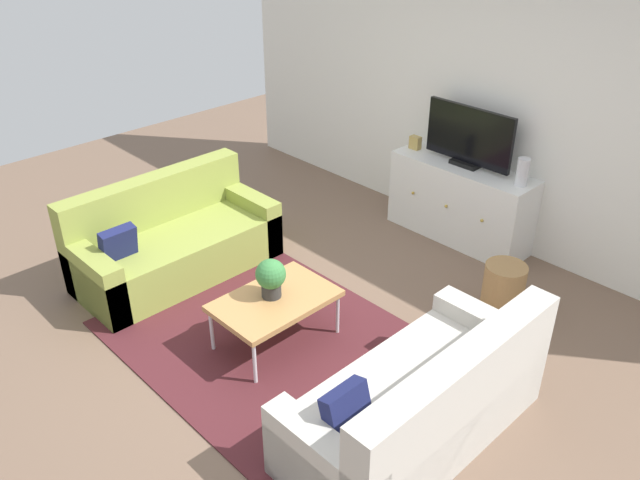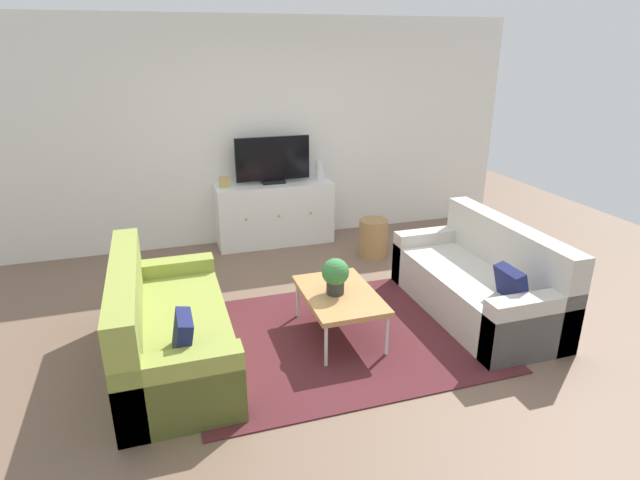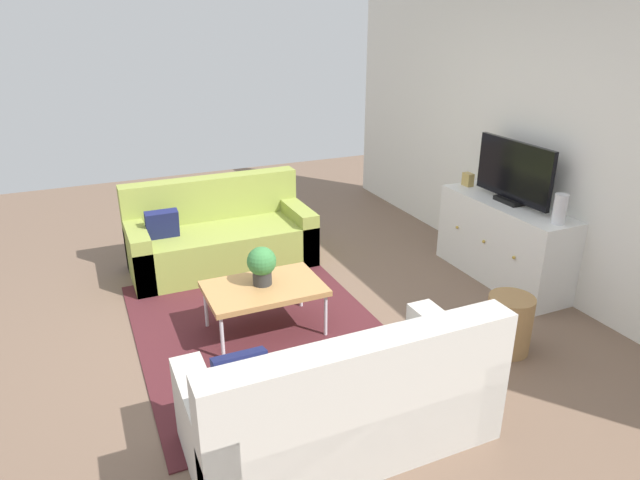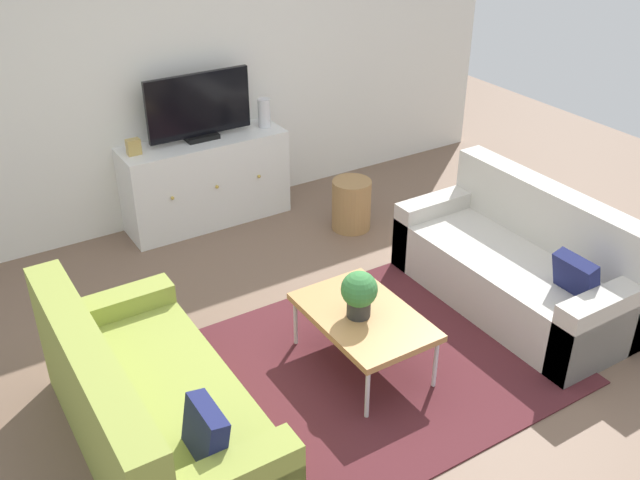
{
  "view_description": "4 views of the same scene",
  "coord_description": "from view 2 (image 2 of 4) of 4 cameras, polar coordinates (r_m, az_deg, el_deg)",
  "views": [
    {
      "loc": [
        3.12,
        -2.63,
        3.2
      ],
      "look_at": [
        0.0,
        0.38,
        0.71
      ],
      "focal_mm": 36.21,
      "sensor_mm": 36.0,
      "label": 1
    },
    {
      "loc": [
        -1.35,
        -3.84,
        2.38
      ],
      "look_at": [
        0.0,
        0.38,
        0.71
      ],
      "focal_mm": 29.35,
      "sensor_mm": 36.0,
      "label": 2
    },
    {
      "loc": [
        3.79,
        -1.3,
        2.4
      ],
      "look_at": [
        0.0,
        0.38,
        0.71
      ],
      "focal_mm": 31.48,
      "sensor_mm": 36.0,
      "label": 3
    },
    {
      "loc": [
        -2.17,
        -3.09,
        3.05
      ],
      "look_at": [
        0.0,
        0.38,
        0.71
      ],
      "focal_mm": 40.24,
      "sensor_mm": 36.0,
      "label": 4
    }
  ],
  "objects": [
    {
      "name": "area_rug",
      "position": [
        4.59,
        2.04,
        -10.52
      ],
      "size": [
        2.5,
        1.9,
        0.01
      ],
      "primitive_type": "cube",
      "color": "#4C1E23",
      "rests_on": "ground_plane"
    },
    {
      "name": "wicker_basket",
      "position": [
        6.21,
        5.82,
        0.23
      ],
      "size": [
        0.34,
        0.34,
        0.45
      ],
      "primitive_type": "cylinder",
      "color": "#9E7547",
      "rests_on": "ground_plane"
    },
    {
      "name": "ground_plane",
      "position": [
        4.72,
        1.42,
        -9.68
      ],
      "size": [
        10.0,
        10.0,
        0.0
      ],
      "primitive_type": "plane",
      "color": "brown"
    },
    {
      "name": "potted_plant",
      "position": [
        4.35,
        1.69,
        -3.78
      ],
      "size": [
        0.23,
        0.23,
        0.31
      ],
      "color": "#2D2D2D",
      "rests_on": "coffee_table"
    },
    {
      "name": "mantel_clock",
      "position": [
        6.35,
        -10.37,
        6.24
      ],
      "size": [
        0.11,
        0.07,
        0.13
      ],
      "primitive_type": "cube",
      "color": "tan",
      "rests_on": "tv_console"
    },
    {
      "name": "couch_right_side",
      "position": [
        5.11,
        17.3,
        -4.59
      ],
      "size": [
        0.83,
        1.79,
        0.86
      ],
      "color": "beige",
      "rests_on": "ground_plane"
    },
    {
      "name": "tv_console",
      "position": [
        6.57,
        -4.96,
        2.9
      ],
      "size": [
        1.43,
        0.47,
        0.77
      ],
      "color": "white",
      "rests_on": "ground_plane"
    },
    {
      "name": "flat_screen_tv",
      "position": [
        6.42,
        -5.18,
        8.64
      ],
      "size": [
        0.91,
        0.16,
        0.57
      ],
      "color": "black",
      "rests_on": "tv_console"
    },
    {
      "name": "couch_left_side",
      "position": [
        4.29,
        -16.79,
        -9.62
      ],
      "size": [
        0.83,
        1.79,
        0.86
      ],
      "color": "olive",
      "rests_on": "ground_plane"
    },
    {
      "name": "wall_back",
      "position": [
        6.61,
        -5.84,
        11.57
      ],
      "size": [
        6.4,
        0.12,
        2.7
      ],
      "primitive_type": "cube",
      "color": "silver",
      "rests_on": "ground_plane"
    },
    {
      "name": "coffee_table",
      "position": [
        4.45,
        2.15,
        -6.12
      ],
      "size": [
        0.6,
        0.91,
        0.41
      ],
      "color": "#B7844C",
      "rests_on": "ground_plane"
    },
    {
      "name": "glass_vase",
      "position": [
        6.59,
        0.01,
        7.64
      ],
      "size": [
        0.11,
        0.11,
        0.25
      ],
      "primitive_type": "cylinder",
      "color": "silver",
      "rests_on": "tv_console"
    }
  ]
}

